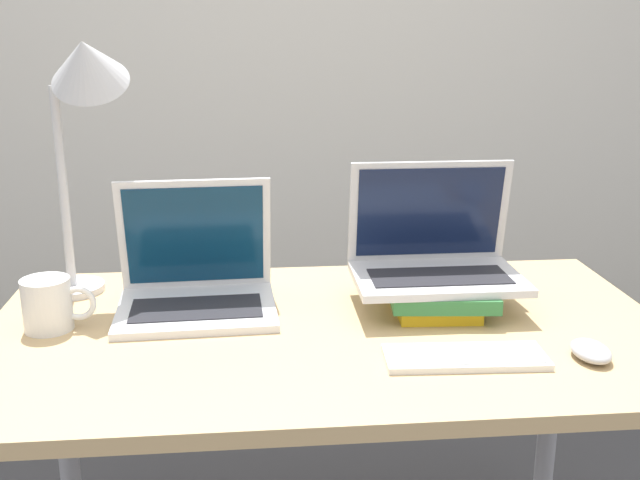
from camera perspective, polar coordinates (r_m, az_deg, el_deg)
wall_back at (r=2.88m, az=-2.56°, el=16.78°), size 8.00×0.05×2.70m
desk at (r=1.53m, az=0.65°, el=-9.48°), size 1.36×0.77×0.74m
laptop_left at (r=1.60m, az=-9.41°, el=-3.31°), size 0.34×0.27×0.27m
book_stack at (r=1.60m, az=8.86°, el=-4.02°), size 0.24×0.26×0.06m
laptop_on_books at (r=1.61m, az=8.72°, el=-1.16°), size 0.35×0.23×0.24m
wireless_keyboard at (r=1.38m, az=11.00°, el=-8.74°), size 0.29×0.12×0.01m
mouse at (r=1.44m, az=19.94°, el=-7.96°), size 0.07×0.10×0.03m
mug at (r=1.56m, az=-19.95°, el=-4.63°), size 0.14×0.09×0.10m
desk_lamp at (r=1.64m, az=-17.58°, el=10.59°), size 0.23×0.20×0.59m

